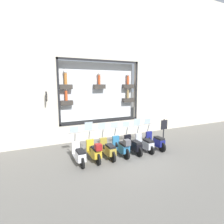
{
  "coord_description": "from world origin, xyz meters",
  "views": [
    {
      "loc": [
        -7.19,
        4.12,
        3.63
      ],
      "look_at": [
        1.79,
        -0.03,
        2.03
      ],
      "focal_mm": 28.0,
      "sensor_mm": 36.0,
      "label": 1
    }
  ],
  "objects_px": {
    "scooter_silver_1": "(145,143)",
    "scooter_teal_3": "(122,146)",
    "scooter_white_6": "(79,154)",
    "scooter_olive_4": "(108,149)",
    "shop_sign_post": "(164,132)",
    "scooter_black_2": "(133,145)",
    "scooter_navy_0": "(156,141)",
    "scooter_yellow_5": "(94,151)"
  },
  "relations": [
    {
      "from": "scooter_navy_0",
      "to": "scooter_white_6",
      "type": "distance_m",
      "value": 4.38
    },
    {
      "from": "scooter_olive_4",
      "to": "scooter_yellow_5",
      "type": "xyz_separation_m",
      "value": [
        -0.05,
        0.73,
        0.05
      ]
    },
    {
      "from": "scooter_black_2",
      "to": "scooter_teal_3",
      "type": "xyz_separation_m",
      "value": [
        -0.05,
        0.73,
        0.06
      ]
    },
    {
      "from": "scooter_black_2",
      "to": "shop_sign_post",
      "type": "bearing_deg",
      "value": -85.33
    },
    {
      "from": "scooter_navy_0",
      "to": "shop_sign_post",
      "type": "distance_m",
      "value": 0.83
    },
    {
      "from": "scooter_navy_0",
      "to": "scooter_yellow_5",
      "type": "relative_size",
      "value": 1.0
    },
    {
      "from": "scooter_black_2",
      "to": "shop_sign_post",
      "type": "height_order",
      "value": "shop_sign_post"
    },
    {
      "from": "scooter_black_2",
      "to": "scooter_silver_1",
      "type": "bearing_deg",
      "value": -90.05
    },
    {
      "from": "scooter_white_6",
      "to": "shop_sign_post",
      "type": "relative_size",
      "value": 1.12
    },
    {
      "from": "scooter_silver_1",
      "to": "scooter_white_6",
      "type": "height_order",
      "value": "scooter_silver_1"
    },
    {
      "from": "scooter_silver_1",
      "to": "scooter_teal_3",
      "type": "xyz_separation_m",
      "value": [
        -0.05,
        1.46,
        0.07
      ]
    },
    {
      "from": "scooter_silver_1",
      "to": "scooter_yellow_5",
      "type": "xyz_separation_m",
      "value": [
        -0.05,
        2.92,
        0.07
      ]
    },
    {
      "from": "scooter_navy_0",
      "to": "scooter_black_2",
      "type": "xyz_separation_m",
      "value": [
        -0.0,
        1.46,
        -0.01
      ]
    },
    {
      "from": "scooter_black_2",
      "to": "scooter_olive_4",
      "type": "distance_m",
      "value": 1.46
    },
    {
      "from": "scooter_yellow_5",
      "to": "scooter_white_6",
      "type": "bearing_deg",
      "value": 86.08
    },
    {
      "from": "scooter_white_6",
      "to": "scooter_olive_4",
      "type": "bearing_deg",
      "value": -89.87
    },
    {
      "from": "scooter_white_6",
      "to": "shop_sign_post",
      "type": "height_order",
      "value": "shop_sign_post"
    },
    {
      "from": "scooter_olive_4",
      "to": "shop_sign_post",
      "type": "relative_size",
      "value": 1.12
    },
    {
      "from": "scooter_silver_1",
      "to": "scooter_teal_3",
      "type": "height_order",
      "value": "scooter_silver_1"
    },
    {
      "from": "scooter_navy_0",
      "to": "scooter_silver_1",
      "type": "relative_size",
      "value": 1.01
    },
    {
      "from": "scooter_black_2",
      "to": "scooter_yellow_5",
      "type": "bearing_deg",
      "value": 91.29
    },
    {
      "from": "scooter_yellow_5",
      "to": "shop_sign_post",
      "type": "relative_size",
      "value": 1.13
    },
    {
      "from": "scooter_olive_4",
      "to": "scooter_white_6",
      "type": "xyz_separation_m",
      "value": [
        -0.0,
        1.46,
        -0.01
      ]
    },
    {
      "from": "scooter_teal_3",
      "to": "scooter_yellow_5",
      "type": "height_order",
      "value": "scooter_yellow_5"
    },
    {
      "from": "scooter_navy_0",
      "to": "scooter_silver_1",
      "type": "distance_m",
      "value": 0.73
    },
    {
      "from": "scooter_navy_0",
      "to": "shop_sign_post",
      "type": "xyz_separation_m",
      "value": [
        0.17,
        -0.7,
        0.42
      ]
    },
    {
      "from": "scooter_teal_3",
      "to": "scooter_olive_4",
      "type": "height_order",
      "value": "scooter_olive_4"
    },
    {
      "from": "scooter_teal_3",
      "to": "scooter_silver_1",
      "type": "bearing_deg",
      "value": -87.95
    },
    {
      "from": "scooter_navy_0",
      "to": "scooter_olive_4",
      "type": "xyz_separation_m",
      "value": [
        0.0,
        2.92,
        -0.0
      ]
    },
    {
      "from": "scooter_navy_0",
      "to": "scooter_black_2",
      "type": "height_order",
      "value": "scooter_navy_0"
    },
    {
      "from": "scooter_navy_0",
      "to": "scooter_white_6",
      "type": "bearing_deg",
      "value": 90.04
    },
    {
      "from": "scooter_silver_1",
      "to": "scooter_yellow_5",
      "type": "relative_size",
      "value": 0.99
    },
    {
      "from": "scooter_white_6",
      "to": "scooter_navy_0",
      "type": "bearing_deg",
      "value": -89.96
    },
    {
      "from": "scooter_olive_4",
      "to": "scooter_white_6",
      "type": "bearing_deg",
      "value": 90.13
    },
    {
      "from": "scooter_navy_0",
      "to": "scooter_silver_1",
      "type": "height_order",
      "value": "scooter_silver_1"
    },
    {
      "from": "scooter_teal_3",
      "to": "scooter_olive_4",
      "type": "bearing_deg",
      "value": 85.54
    },
    {
      "from": "scooter_teal_3",
      "to": "shop_sign_post",
      "type": "xyz_separation_m",
      "value": [
        0.23,
        -2.89,
        0.38
      ]
    },
    {
      "from": "scooter_yellow_5",
      "to": "shop_sign_post",
      "type": "xyz_separation_m",
      "value": [
        0.23,
        -4.35,
        0.37
      ]
    },
    {
      "from": "scooter_olive_4",
      "to": "shop_sign_post",
      "type": "distance_m",
      "value": 3.65
    },
    {
      "from": "scooter_black_2",
      "to": "scooter_olive_4",
      "type": "xyz_separation_m",
      "value": [
        0.0,
        1.46,
        0.01
      ]
    },
    {
      "from": "scooter_navy_0",
      "to": "scooter_white_6",
      "type": "xyz_separation_m",
      "value": [
        -0.0,
        4.38,
        -0.01
      ]
    },
    {
      "from": "scooter_black_2",
      "to": "scooter_olive_4",
      "type": "height_order",
      "value": "scooter_olive_4"
    }
  ]
}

